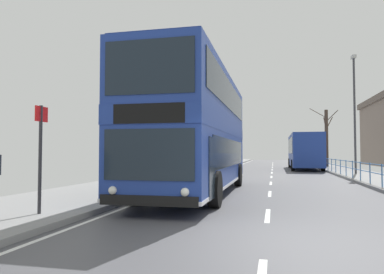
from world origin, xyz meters
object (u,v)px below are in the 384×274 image
at_px(double_decker_bus_main, 197,131).
at_px(street_lamp_far_side, 354,105).
at_px(bare_tree_far_01, 326,137).
at_px(bus_stop_sign_near, 41,146).
at_px(background_bus_far_lane, 304,150).

relative_size(double_decker_bus_main, street_lamp_far_side, 1.38).
bearing_deg(double_decker_bus_main, bare_tree_far_01, 72.43).
bearing_deg(bus_stop_sign_near, double_decker_bus_main, 67.07).
bearing_deg(street_lamp_far_side, bare_tree_far_01, 90.45).
height_order(background_bus_far_lane, bare_tree_far_01, bare_tree_far_01).
bearing_deg(background_bus_far_lane, bus_stop_sign_near, -106.36).
bearing_deg(double_decker_bus_main, street_lamp_far_side, 57.34).
distance_m(double_decker_bus_main, bus_stop_sign_near, 6.45).
relative_size(double_decker_bus_main, background_bus_far_lane, 1.03).
xyz_separation_m(double_decker_bus_main, bare_tree_far_01, (8.10, 25.57, 0.80)).
xyz_separation_m(double_decker_bus_main, street_lamp_far_side, (8.20, 12.79, 2.40)).
bearing_deg(bare_tree_far_01, street_lamp_far_side, -89.55).
relative_size(bus_stop_sign_near, bare_tree_far_01, 0.41).
height_order(bus_stop_sign_near, street_lamp_far_side, street_lamp_far_side).
bearing_deg(background_bus_far_lane, bare_tree_far_01, 57.20).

